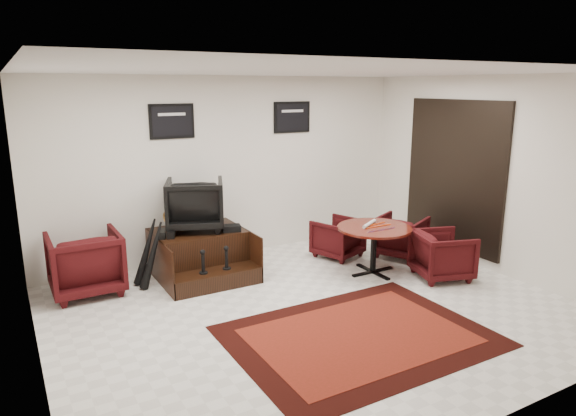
% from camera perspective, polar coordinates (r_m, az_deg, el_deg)
% --- Properties ---
extents(ground, '(6.00, 6.00, 0.00)m').
position_cam_1_polar(ground, '(6.34, 3.07, -11.26)').
color(ground, white).
rests_on(ground, ground).
extents(room_shell, '(6.02, 5.02, 2.81)m').
position_cam_1_polar(room_shell, '(6.16, 5.87, 5.30)').
color(room_shell, white).
rests_on(room_shell, ground).
extents(area_rug, '(2.74, 2.06, 0.01)m').
position_cam_1_polar(area_rug, '(5.78, 7.87, -13.90)').
color(area_rug, black).
rests_on(area_rug, ground).
extents(shine_podium, '(1.26, 1.29, 0.65)m').
position_cam_1_polar(shine_podium, '(7.45, -9.70, -5.14)').
color(shine_podium, black).
rests_on(shine_podium, ground).
extents(shine_chair, '(1.00, 0.97, 0.81)m').
position_cam_1_polar(shine_chair, '(7.38, -10.29, 0.69)').
color(shine_chair, black).
rests_on(shine_chair, shine_podium).
extents(shoes_pair, '(0.29, 0.32, 0.10)m').
position_cam_1_polar(shoes_pair, '(7.16, -13.36, -2.77)').
color(shoes_pair, black).
rests_on(shoes_pair, shine_podium).
extents(polish_kit, '(0.29, 0.24, 0.09)m').
position_cam_1_polar(polish_kit, '(7.28, -6.33, -2.24)').
color(polish_kit, black).
rests_on(polish_kit, shine_podium).
extents(umbrella_black, '(0.35, 0.13, 0.93)m').
position_cam_1_polar(umbrella_black, '(7.07, -14.84, -5.01)').
color(umbrella_black, black).
rests_on(umbrella_black, ground).
extents(umbrella_hooked, '(0.35, 0.13, 0.94)m').
position_cam_1_polar(umbrella_hooked, '(7.24, -15.48, -4.60)').
color(umbrella_hooked, black).
rests_on(umbrella_hooked, ground).
extents(armchair_side, '(0.88, 0.83, 0.90)m').
position_cam_1_polar(armchair_side, '(7.18, -21.62, -5.38)').
color(armchair_side, black).
rests_on(armchair_side, ground).
extents(meeting_table, '(1.06, 1.06, 0.69)m').
position_cam_1_polar(meeting_table, '(7.43, 9.56, -2.72)').
color(meeting_table, '#3F0E09').
rests_on(meeting_table, ground).
extents(table_chair_back, '(0.82, 0.80, 0.68)m').
position_cam_1_polar(table_chair_back, '(8.15, 5.54, -3.10)').
color(table_chair_back, black).
rests_on(table_chair_back, ground).
extents(table_chair_window, '(0.89, 0.91, 0.72)m').
position_cam_1_polar(table_chair_window, '(8.32, 12.44, -2.86)').
color(table_chair_window, black).
rests_on(table_chair_window, ground).
extents(table_chair_corner, '(0.86, 0.89, 0.73)m').
position_cam_1_polar(table_chair_corner, '(7.53, 16.81, -4.78)').
color(table_chair_corner, black).
rests_on(table_chair_corner, ground).
extents(paper_roll, '(0.39, 0.26, 0.05)m').
position_cam_1_polar(paper_roll, '(7.47, 9.03, -1.73)').
color(paper_roll, silver).
rests_on(paper_roll, meeting_table).
extents(table_clutter, '(0.57, 0.34, 0.01)m').
position_cam_1_polar(table_clutter, '(7.41, 9.95, -2.05)').
color(table_clutter, '#E5450C').
rests_on(table_clutter, meeting_table).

